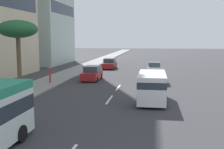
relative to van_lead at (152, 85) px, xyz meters
The scene contains 11 objects.
ground_plane 15.45m from the van_lead, 12.77° to the left, with size 198.00×198.00×0.00m, color #38383A.
sidewalk_right 19.03m from the van_lead, 37.74° to the left, with size 162.00×3.69×0.15m, color gray.
lane_stripe_mid 3.65m from the van_lead, 86.83° to the left, with size 3.20×0.16×0.01m, color silver.
lane_stripe_far 6.76m from the van_lead, 30.84° to the left, with size 3.20×0.16×0.01m, color silver.
van_lead is the anchor object (origin of this frame).
car_third 9.67m from the van_lead, ahead, with size 4.59×1.93×1.54m.
car_fourth 18.28m from the van_lead, ahead, with size 4.58×1.84×1.57m.
car_fifth 12.45m from the van_lead, 34.98° to the left, with size 4.15×1.90×1.71m.
car_sixth 23.84m from the van_lead, 17.29° to the left, with size 4.25×1.93×1.67m.
pedestrian_near_lamp 13.10m from the van_lead, 57.95° to the left, with size 0.38×0.33×1.77m.
palm_tree 13.43m from the van_lead, 77.83° to the left, with size 3.66×3.66×6.48m.
Camera 1 is at (-4.69, -3.51, 4.95)m, focal length 43.69 mm.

